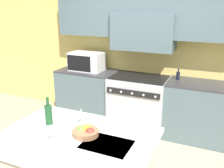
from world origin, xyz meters
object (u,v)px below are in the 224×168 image
(range_stove, at_px, (139,103))
(wine_glass_far, at_px, (81,114))
(oil_bottle_on_counter, at_px, (178,75))
(microwave, at_px, (87,61))
(fruit_bowl, at_px, (86,132))
(wine_bottle, at_px, (49,114))
(wine_glass_near, at_px, (50,130))

(range_stove, bearing_deg, wine_glass_far, -90.97)
(oil_bottle_on_counter, bearing_deg, wine_glass_far, -108.32)
(microwave, bearing_deg, fruit_bowl, -60.68)
(wine_glass_far, bearing_deg, wine_bottle, -154.86)
(wine_glass_near, height_order, fruit_bowl, wine_glass_near)
(range_stove, height_order, microwave, microwave)
(range_stove, distance_m, microwave, 1.19)
(oil_bottle_on_counter, bearing_deg, wine_bottle, -114.34)
(range_stove, bearing_deg, microwave, 178.95)
(wine_bottle, distance_m, oil_bottle_on_counter, 2.27)
(fruit_bowl, distance_m, oil_bottle_on_counter, 2.16)
(fruit_bowl, xyz_separation_m, oil_bottle_on_counter, (0.48, 2.11, 0.07))
(wine_glass_far, bearing_deg, oil_bottle_on_counter, 71.68)
(range_stove, distance_m, wine_bottle, 2.07)
(wine_bottle, distance_m, wine_glass_near, 0.35)
(wine_glass_near, height_order, oil_bottle_on_counter, oil_bottle_on_counter)
(range_stove, distance_m, wine_glass_far, 1.91)
(fruit_bowl, bearing_deg, wine_glass_near, -134.78)
(range_stove, xyz_separation_m, microwave, (-1.01, 0.02, 0.63))
(range_stove, xyz_separation_m, oil_bottle_on_counter, (0.61, 0.10, 0.53))
(wine_glass_near, bearing_deg, wine_glass_far, 80.39)
(wine_bottle, bearing_deg, oil_bottle_on_counter, 65.66)
(microwave, distance_m, wine_glass_far, 2.10)
(wine_glass_near, height_order, wine_glass_far, same)
(wine_glass_near, xyz_separation_m, fruit_bowl, (0.23, 0.23, -0.08))
(microwave, relative_size, wine_glass_far, 3.54)
(wine_bottle, height_order, oil_bottle_on_counter, wine_bottle)
(microwave, relative_size, wine_bottle, 2.04)
(wine_bottle, xyz_separation_m, oil_bottle_on_counter, (0.94, 2.07, -0.01))
(wine_glass_near, bearing_deg, fruit_bowl, 45.22)
(range_stove, xyz_separation_m, wine_glass_near, (-0.10, -2.24, 0.55))
(wine_glass_near, relative_size, fruit_bowl, 0.68)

